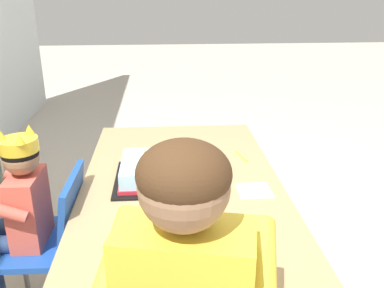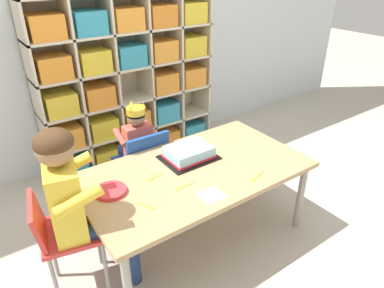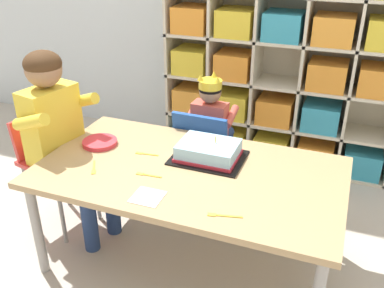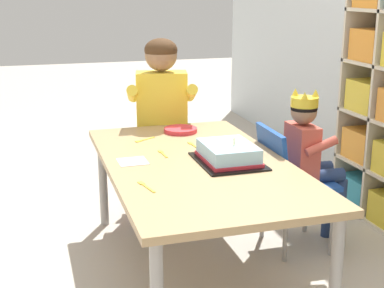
# 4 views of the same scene
# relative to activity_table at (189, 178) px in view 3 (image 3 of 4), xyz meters

# --- Properties ---
(ground) EXTENTS (16.00, 16.00, 0.00)m
(ground) POSITION_rel_activity_table_xyz_m (0.00, 0.00, -0.51)
(ground) COLOR #BCB2A3
(storage_cubby_shelf) EXTENTS (1.65, 0.32, 1.53)m
(storage_cubby_shelf) POSITION_rel_activity_table_xyz_m (0.17, 1.29, 0.23)
(storage_cubby_shelf) COLOR beige
(storage_cubby_shelf) RESTS_ON ground
(activity_table) EXTENTS (1.48, 0.83, 0.56)m
(activity_table) POSITION_rel_activity_table_xyz_m (0.00, 0.00, 0.00)
(activity_table) COLOR tan
(activity_table) RESTS_ON ground
(classroom_chair_blue) EXTENTS (0.37, 0.35, 0.66)m
(classroom_chair_blue) POSITION_rel_activity_table_xyz_m (-0.10, 0.53, -0.11)
(classroom_chair_blue) COLOR #1E4CA8
(classroom_chair_blue) RESTS_ON ground
(child_with_crown) EXTENTS (0.30, 0.31, 0.85)m
(child_with_crown) POSITION_rel_activity_table_xyz_m (-0.10, 0.64, 0.02)
(child_with_crown) COLOR #D15647
(child_with_crown) RESTS_ON ground
(classroom_chair_adult_side) EXTENTS (0.41, 0.39, 0.68)m
(classroom_chair_adult_side) POSITION_rel_activity_table_xyz_m (-0.86, 0.04, -0.08)
(classroom_chair_adult_side) COLOR red
(classroom_chair_adult_side) RESTS_ON ground
(adult_helper_seated) EXTENTS (0.46, 0.45, 1.06)m
(adult_helper_seated) POSITION_rel_activity_table_xyz_m (-0.75, 0.02, 0.15)
(adult_helper_seated) COLOR yellow
(adult_helper_seated) RESTS_ON ground
(birthday_cake_on_tray) EXTENTS (0.36, 0.28, 0.12)m
(birthday_cake_on_tray) POSITION_rel_activity_table_xyz_m (0.05, 0.14, 0.09)
(birthday_cake_on_tray) COLOR black
(birthday_cake_on_tray) RESTS_ON activity_table
(paper_plate_stack) EXTENTS (0.19, 0.19, 0.02)m
(paper_plate_stack) POSITION_rel_activity_table_xyz_m (-0.55, 0.08, 0.06)
(paper_plate_stack) COLOR #DB333D
(paper_plate_stack) RESTS_ON activity_table
(paper_napkin_square) EXTENTS (0.13, 0.13, 0.00)m
(paper_napkin_square) POSITION_rel_activity_table_xyz_m (-0.08, -0.29, 0.05)
(paper_napkin_square) COLOR white
(paper_napkin_square) RESTS_ON activity_table
(fork_near_child_seat) EXTENTS (0.13, 0.02, 0.00)m
(fork_near_child_seat) POSITION_rel_activity_table_xyz_m (-0.17, -0.12, 0.05)
(fork_near_child_seat) COLOR yellow
(fork_near_child_seat) RESTS_ON activity_table
(fork_near_cake_tray) EXTENTS (0.12, 0.03, 0.00)m
(fork_near_cake_tray) POSITION_rel_activity_table_xyz_m (-0.27, 0.06, 0.05)
(fork_near_cake_tray) COLOR yellow
(fork_near_cake_tray) RESTS_ON activity_table
(fork_scattered_mid_table) EXTENTS (0.08, 0.12, 0.00)m
(fork_scattered_mid_table) POSITION_rel_activity_table_xyz_m (-0.44, -0.16, 0.05)
(fork_scattered_mid_table) COLOR yellow
(fork_scattered_mid_table) RESTS_ON activity_table
(fork_beside_plate_stack) EXTENTS (0.14, 0.05, 0.00)m
(fork_beside_plate_stack) POSITION_rel_activity_table_xyz_m (0.26, -0.30, 0.05)
(fork_beside_plate_stack) COLOR yellow
(fork_beside_plate_stack) RESTS_ON activity_table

